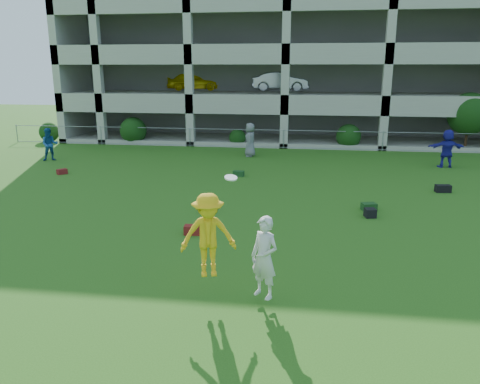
% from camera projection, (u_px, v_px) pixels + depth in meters
% --- Properties ---
extents(ground, '(100.00, 100.00, 0.00)m').
position_uv_depth(ground, '(241.00, 282.00, 11.11)').
color(ground, '#235114').
rests_on(ground, ground).
extents(bystander_a, '(1.07, 0.99, 1.77)m').
position_uv_depth(bystander_a, '(50.00, 144.00, 25.33)').
color(bystander_a, '#1D4B88').
rests_on(bystander_a, ground).
extents(bystander_c, '(0.71, 0.99, 1.90)m').
position_uv_depth(bystander_c, '(250.00, 140.00, 26.51)').
color(bystander_c, slate).
rests_on(bystander_c, ground).
extents(bystander_d, '(1.83, 0.73, 1.93)m').
position_uv_depth(bystander_d, '(447.00, 148.00, 23.62)').
color(bystander_d, '#26219B').
rests_on(bystander_d, ground).
extents(bag_red_a, '(0.57, 0.34, 0.28)m').
position_uv_depth(bag_red_a, '(193.00, 230.00, 14.24)').
color(bag_red_a, '#5C1A0F').
rests_on(bag_red_a, ground).
extents(bag_black_b, '(0.47, 0.43, 0.22)m').
position_uv_depth(bag_black_b, '(207.00, 210.00, 16.36)').
color(bag_black_b, black).
rests_on(bag_black_b, ground).
extents(bag_green_c, '(0.58, 0.48, 0.26)m').
position_uv_depth(bag_green_c, '(369.00, 207.00, 16.65)').
color(bag_green_c, '#163814').
rests_on(bag_green_c, ground).
extents(crate_d, '(0.42, 0.42, 0.30)m').
position_uv_depth(crate_d, '(370.00, 213.00, 15.86)').
color(crate_d, black).
rests_on(crate_d, ground).
extents(bag_black_e, '(0.63, 0.37, 0.30)m').
position_uv_depth(bag_black_e, '(443.00, 189.00, 19.05)').
color(bag_black_e, black).
rests_on(bag_black_e, ground).
extents(bag_red_f, '(0.50, 0.53, 0.24)m').
position_uv_depth(bag_red_f, '(62.00, 172.00, 22.28)').
color(bag_red_f, '#571B0E').
rests_on(bag_red_f, ground).
extents(bag_green_g, '(0.52, 0.34, 0.25)m').
position_uv_depth(bag_green_g, '(239.00, 173.00, 21.86)').
color(bag_green_g, '#153C1C').
rests_on(bag_green_g, ground).
extents(frisbee_contest, '(2.25, 0.98, 2.60)m').
position_uv_depth(frisbee_contest, '(222.00, 241.00, 9.85)').
color(frisbee_contest, '#EDAF15').
rests_on(frisbee_contest, ground).
extents(parking_garage, '(30.00, 14.00, 12.00)m').
position_uv_depth(parking_garage, '(291.00, 53.00, 36.05)').
color(parking_garage, '#9E998C').
rests_on(parking_garage, ground).
extents(fence, '(36.06, 0.06, 1.20)m').
position_uv_depth(fence, '(284.00, 139.00, 29.12)').
color(fence, gray).
rests_on(fence, ground).
extents(shrub_row, '(34.38, 2.52, 3.50)m').
position_uv_depth(shrub_row, '(359.00, 124.00, 28.93)').
color(shrub_row, '#163D11').
rests_on(shrub_row, ground).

